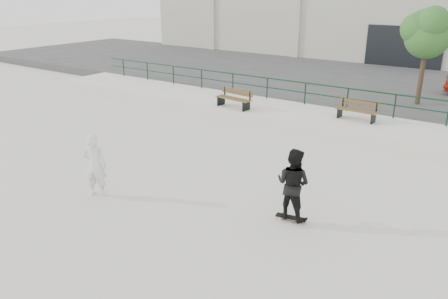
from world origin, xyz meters
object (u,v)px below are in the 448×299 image
Objects in this scene: seated_skater at (95,165)px; bench_left at (234,99)px; standing_skater at (293,184)px; skateboard at (291,218)px; bench_right at (357,111)px; tree at (429,31)px.

bench_left is at bearing -109.45° from seated_skater.
standing_skater is at bearing -40.93° from bench_left.
bench_right is at bearing 87.71° from skateboard.
bench_left is 9.38m from standing_skater.
skateboard is at bearing -40.93° from bench_left.
skateboard is 0.44× the size of seated_skater.
bench_left is 5.32m from bench_right.
bench_left is at bearing -140.81° from tree.
tree is at bearing 73.09° from bench_right.
bench_left is 2.26× the size of skateboard.
standing_skater reaches higher than skateboard.
skateboard is at bearing 172.63° from seated_skater.
seated_skater is at bearing -111.20° from tree.
bench_right is 10.78m from seated_skater.
bench_right is 8.28m from skateboard.
bench_left is 0.99× the size of seated_skater.
seated_skater is (-4.02, -10.00, 0.03)m from bench_right.
tree is 12.87m from skateboard.
seated_skater is (-5.19, -1.85, -0.10)m from standing_skater.
bench_left reaches higher than bench_right.
tree is 15.46m from seated_skater.
seated_skater is at bearing -170.86° from skateboard.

